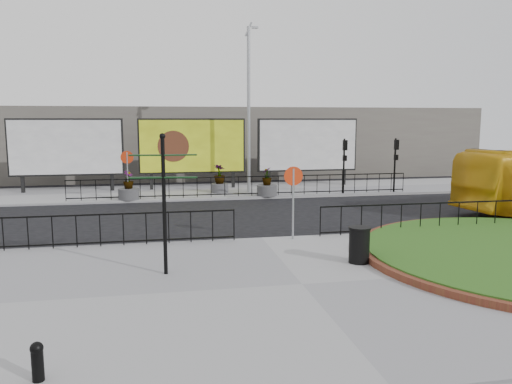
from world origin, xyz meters
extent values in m
plane|color=black|center=(0.00, 0.00, 0.00)|extent=(90.00, 90.00, 0.00)
cube|color=gray|center=(0.00, -5.00, 0.06)|extent=(30.00, 10.00, 0.12)
cube|color=gray|center=(0.00, 12.00, 0.06)|extent=(44.00, 6.00, 0.12)
cylinder|color=gray|center=(-5.00, 9.40, 1.32)|extent=(0.07, 0.07, 2.40)
cylinder|color=#B22A0B|center=(-5.00, 9.40, 2.27)|extent=(0.64, 0.03, 0.64)
cylinder|color=white|center=(-5.00, 9.42, 2.27)|extent=(0.50, 0.03, 0.50)
cylinder|color=gray|center=(1.00, -0.40, 1.32)|extent=(0.07, 0.07, 2.40)
cylinder|color=#B22A0B|center=(1.00, -0.40, 2.27)|extent=(0.64, 0.03, 0.64)
cylinder|color=white|center=(1.00, -0.38, 2.27)|extent=(0.50, 0.03, 0.50)
cube|color=black|center=(-10.90, 13.00, 0.62)|extent=(0.18, 0.18, 1.00)
cube|color=black|center=(-6.10, 13.00, 0.62)|extent=(0.18, 0.18, 1.00)
cube|color=black|center=(-8.50, 13.00, 2.62)|extent=(6.20, 0.25, 3.20)
cube|color=silver|center=(-8.50, 12.84, 2.62)|extent=(6.00, 0.06, 3.00)
cube|color=black|center=(-3.90, 13.00, 0.62)|extent=(0.18, 0.18, 1.00)
cube|color=black|center=(0.90, 13.00, 0.62)|extent=(0.18, 0.18, 1.00)
cube|color=black|center=(-1.50, 13.00, 2.62)|extent=(6.20, 0.25, 3.20)
cube|color=#DAF022|center=(-1.50, 12.84, 2.62)|extent=(6.00, 0.06, 3.00)
cube|color=black|center=(3.10, 13.00, 0.62)|extent=(0.18, 0.18, 1.00)
cube|color=black|center=(7.90, 13.00, 0.62)|extent=(0.18, 0.18, 1.00)
cube|color=black|center=(5.50, 13.00, 2.62)|extent=(6.20, 0.25, 3.20)
cube|color=silver|center=(5.50, 12.84, 2.62)|extent=(6.00, 0.06, 3.00)
cylinder|color=gray|center=(1.50, 11.00, 4.62)|extent=(0.18, 0.18, 9.00)
cylinder|color=gray|center=(1.50, 11.00, 8.97)|extent=(0.43, 0.10, 0.77)
cube|color=gray|center=(1.85, 11.00, 9.07)|extent=(0.35, 0.15, 0.12)
cylinder|color=black|center=(6.50, 9.40, 1.62)|extent=(0.10, 0.10, 3.00)
cube|color=black|center=(6.50, 9.28, 2.77)|extent=(0.22, 0.18, 0.55)
cube|color=black|center=(6.50, 9.28, 2.07)|extent=(0.20, 0.16, 0.30)
cylinder|color=black|center=(9.50, 9.40, 1.62)|extent=(0.10, 0.10, 3.00)
cube|color=black|center=(9.50, 9.28, 2.77)|extent=(0.22, 0.18, 0.55)
cube|color=black|center=(9.50, 9.28, 2.07)|extent=(0.20, 0.16, 0.30)
cube|color=#5E5B52|center=(0.00, 22.00, 2.50)|extent=(40.00, 10.00, 5.00)
cylinder|color=black|center=(-3.28, -3.52, 1.89)|extent=(0.10, 0.10, 3.54)
sphere|color=black|center=(-3.28, -3.52, 3.72)|extent=(0.16, 0.16, 0.16)
cube|color=black|center=(-3.72, -3.45, 3.24)|extent=(0.84, 0.29, 0.03)
cube|color=black|center=(-2.84, -3.53, 3.24)|extent=(0.83, 0.17, 0.03)
cube|color=black|center=(-3.72, -3.49, 2.67)|extent=(0.84, 0.21, 0.03)
cube|color=black|center=(-2.84, -3.60, 2.67)|extent=(0.84, 0.29, 0.03)
cylinder|color=black|center=(-5.29, -8.67, 0.38)|extent=(0.19, 0.19, 0.51)
sphere|color=black|center=(-5.29, -8.67, 0.65)|extent=(0.20, 0.20, 0.20)
cylinder|color=black|center=(2.10, -3.50, 0.60)|extent=(0.58, 0.58, 0.97)
cylinder|color=black|center=(2.10, -3.50, 1.12)|extent=(0.62, 0.62, 0.06)
cylinder|color=#4C4C4F|center=(-4.98, 9.44, 0.40)|extent=(1.06, 1.06, 0.55)
imported|color=#225115|center=(-4.98, 9.44, 1.13)|extent=(0.71, 0.71, 0.92)
cylinder|color=#4C4C4F|center=(-0.15, 11.00, 0.37)|extent=(0.96, 0.96, 0.50)
imported|color=#225115|center=(-0.15, 11.00, 1.16)|extent=(0.85, 0.85, 1.08)
cylinder|color=#4C4C4F|center=(2.20, 9.40, 0.40)|extent=(1.08, 1.08, 0.56)
imported|color=#225115|center=(2.20, 9.40, 1.16)|extent=(0.73, 0.73, 0.95)
camera|label=1|loc=(-3.34, -16.40, 4.12)|focal=35.00mm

